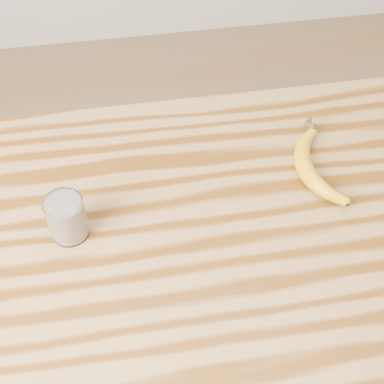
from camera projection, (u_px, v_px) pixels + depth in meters
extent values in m
cube|color=olive|center=(198.00, 249.00, 0.99)|extent=(1.20, 0.80, 0.04)
cylinder|color=brown|center=(355.00, 214.00, 1.61)|extent=(0.06, 0.06, 0.86)
cylinder|color=white|center=(67.00, 218.00, 0.96)|extent=(0.07, 0.07, 0.09)
torus|color=white|center=(62.00, 203.00, 0.92)|extent=(0.07, 0.07, 0.00)
cylinder|color=#F8EACF|center=(67.00, 218.00, 0.96)|extent=(0.07, 0.07, 0.08)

